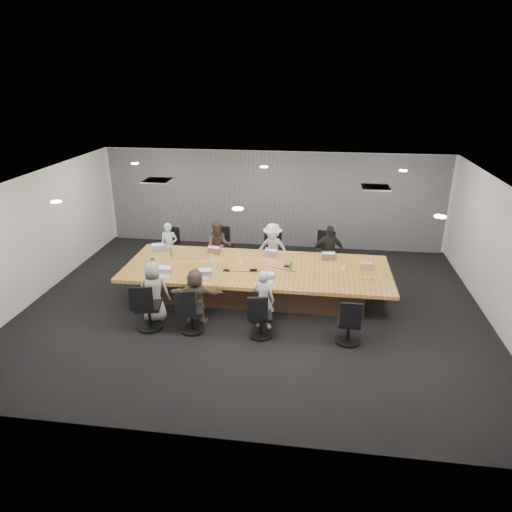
# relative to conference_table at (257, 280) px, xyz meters

# --- Properties ---
(floor) EXTENTS (10.00, 8.00, 0.00)m
(floor) POSITION_rel_conference_table_xyz_m (0.00, -0.50, -0.40)
(floor) COLOR black
(floor) RESTS_ON ground
(ceiling) EXTENTS (10.00, 8.00, 0.00)m
(ceiling) POSITION_rel_conference_table_xyz_m (0.00, -0.50, 2.40)
(ceiling) COLOR white
(ceiling) RESTS_ON wall_back
(wall_back) EXTENTS (10.00, 0.00, 2.80)m
(wall_back) POSITION_rel_conference_table_xyz_m (0.00, 3.50, 1.00)
(wall_back) COLOR beige
(wall_back) RESTS_ON ground
(wall_front) EXTENTS (10.00, 0.00, 2.80)m
(wall_front) POSITION_rel_conference_table_xyz_m (0.00, -4.50, 1.00)
(wall_front) COLOR beige
(wall_front) RESTS_ON ground
(wall_left) EXTENTS (0.00, 8.00, 2.80)m
(wall_left) POSITION_rel_conference_table_xyz_m (-5.00, -0.50, 1.00)
(wall_left) COLOR beige
(wall_left) RESTS_ON ground
(wall_right) EXTENTS (0.00, 8.00, 2.80)m
(wall_right) POSITION_rel_conference_table_xyz_m (5.00, -0.50, 1.00)
(wall_right) COLOR beige
(wall_right) RESTS_ON ground
(curtain) EXTENTS (9.80, 0.04, 2.80)m
(curtain) POSITION_rel_conference_table_xyz_m (0.00, 3.42, 1.00)
(curtain) COLOR slate
(curtain) RESTS_ON ground
(conference_table) EXTENTS (6.00, 2.20, 0.74)m
(conference_table) POSITION_rel_conference_table_xyz_m (0.00, 0.00, 0.00)
(conference_table) COLOR #533528
(conference_table) RESTS_ON ground
(chair_0) EXTENTS (0.61, 0.61, 0.73)m
(chair_0) POSITION_rel_conference_table_xyz_m (-2.50, 1.70, -0.04)
(chair_0) COLOR black
(chair_0) RESTS_ON ground
(chair_1) EXTENTS (0.68, 0.68, 0.87)m
(chair_1) POSITION_rel_conference_table_xyz_m (-1.17, 1.70, 0.03)
(chair_1) COLOR black
(chair_1) RESTS_ON ground
(chair_2) EXTENTS (0.70, 0.70, 0.87)m
(chair_2) POSITION_rel_conference_table_xyz_m (0.23, 1.70, 0.03)
(chair_2) COLOR black
(chair_2) RESTS_ON ground
(chair_3) EXTENTS (0.70, 0.70, 0.86)m
(chair_3) POSITION_rel_conference_table_xyz_m (1.63, 1.70, 0.03)
(chair_3) COLOR black
(chair_3) RESTS_ON ground
(chair_4) EXTENTS (0.65, 0.65, 0.83)m
(chair_4) POSITION_rel_conference_table_xyz_m (-1.96, -1.70, 0.01)
(chair_4) COLOR black
(chair_4) RESTS_ON ground
(chair_5) EXTENTS (0.64, 0.64, 0.76)m
(chair_5) POSITION_rel_conference_table_xyz_m (-1.07, -1.70, -0.02)
(chair_5) COLOR black
(chair_5) RESTS_ON ground
(chair_6) EXTENTS (0.57, 0.57, 0.72)m
(chair_6) POSITION_rel_conference_table_xyz_m (0.32, -1.70, -0.04)
(chair_6) COLOR black
(chair_6) RESTS_ON ground
(chair_7) EXTENTS (0.50, 0.50, 0.74)m
(chair_7) POSITION_rel_conference_table_xyz_m (2.01, -1.70, -0.03)
(chair_7) COLOR black
(chair_7) RESTS_ON ground
(person_0) EXTENTS (0.48, 0.35, 1.23)m
(person_0) POSITION_rel_conference_table_xyz_m (-2.50, 1.35, 0.22)
(person_0) COLOR silver
(person_0) RESTS_ON ground
(laptop_0) EXTENTS (0.38, 0.30, 0.02)m
(laptop_0) POSITION_rel_conference_table_xyz_m (-2.50, 0.80, 0.35)
(laptop_0) COLOR #B2B2B7
(laptop_0) RESTS_ON conference_table
(person_1) EXTENTS (0.75, 0.63, 1.35)m
(person_1) POSITION_rel_conference_table_xyz_m (-1.17, 1.35, 0.27)
(person_1) COLOR #4A3832
(person_1) RESTS_ON ground
(laptop_1) EXTENTS (0.35, 0.28, 0.02)m
(laptop_1) POSITION_rel_conference_table_xyz_m (-1.17, 0.80, 0.35)
(laptop_1) COLOR #8C6647
(laptop_1) RESTS_ON conference_table
(person_2) EXTENTS (0.95, 0.65, 1.35)m
(person_2) POSITION_rel_conference_table_xyz_m (0.23, 1.35, 0.27)
(person_2) COLOR silver
(person_2) RESTS_ON ground
(laptop_2) EXTENTS (0.36, 0.29, 0.02)m
(laptop_2) POSITION_rel_conference_table_xyz_m (0.23, 0.80, 0.35)
(laptop_2) COLOR #B2B2B7
(laptop_2) RESTS_ON conference_table
(person_3) EXTENTS (0.84, 0.44, 1.36)m
(person_3) POSITION_rel_conference_table_xyz_m (1.63, 1.35, 0.28)
(person_3) COLOR black
(person_3) RESTS_ON ground
(laptop_3) EXTENTS (0.33, 0.24, 0.02)m
(laptop_3) POSITION_rel_conference_table_xyz_m (1.63, 0.80, 0.35)
(laptop_3) COLOR #8C6647
(laptop_3) RESTS_ON conference_table
(person_4) EXTENTS (0.69, 0.49, 1.31)m
(person_4) POSITION_rel_conference_table_xyz_m (-1.96, -1.35, 0.25)
(person_4) COLOR #9B9B9B
(person_4) RESTS_ON ground
(laptop_4) EXTENTS (0.33, 0.23, 0.02)m
(laptop_4) POSITION_rel_conference_table_xyz_m (-1.96, -0.80, 0.35)
(laptop_4) COLOR #B2B2B7
(laptop_4) RESTS_ON conference_table
(person_5) EXTENTS (1.14, 0.47, 1.20)m
(person_5) POSITION_rel_conference_table_xyz_m (-1.07, -1.35, 0.20)
(person_5) COLOR brown
(person_5) RESTS_ON ground
(laptop_5) EXTENTS (0.34, 0.27, 0.02)m
(laptop_5) POSITION_rel_conference_table_xyz_m (-1.07, -0.80, 0.35)
(laptop_5) COLOR #B2B2B7
(laptop_5) RESTS_ON conference_table
(person_6) EXTENTS (0.52, 0.40, 1.26)m
(person_6) POSITION_rel_conference_table_xyz_m (0.32, -1.35, 0.23)
(person_6) COLOR #B2B2C4
(person_6) RESTS_ON ground
(laptop_6) EXTENTS (0.31, 0.23, 0.02)m
(laptop_6) POSITION_rel_conference_table_xyz_m (0.32, -0.80, 0.35)
(laptop_6) COLOR #B2B2B7
(laptop_6) RESTS_ON conference_table
(bottle_green_left) EXTENTS (0.08, 0.08, 0.23)m
(bottle_green_left) POSITION_rel_conference_table_xyz_m (-2.12, 0.34, 0.46)
(bottle_green_left) COLOR #388732
(bottle_green_left) RESTS_ON conference_table
(bottle_green_right) EXTENTS (0.08, 0.08, 0.24)m
(bottle_green_right) POSITION_rel_conference_table_xyz_m (0.79, -0.15, 0.46)
(bottle_green_right) COLOR #388732
(bottle_green_right) RESTS_ON conference_table
(bottle_clear) EXTENTS (0.08, 0.08, 0.22)m
(bottle_clear) POSITION_rel_conference_table_xyz_m (-1.05, 0.04, 0.45)
(bottle_clear) COLOR silver
(bottle_clear) RESTS_ON conference_table
(cup_white_far) EXTENTS (0.09, 0.09, 0.09)m
(cup_white_far) POSITION_rel_conference_table_xyz_m (-0.39, 0.09, 0.39)
(cup_white_far) COLOR white
(cup_white_far) RESTS_ON conference_table
(cup_white_near) EXTENTS (0.09, 0.09, 0.10)m
(cup_white_near) POSITION_rel_conference_table_xyz_m (1.96, 0.08, 0.39)
(cup_white_near) COLOR white
(cup_white_near) RESTS_ON conference_table
(mug_brown) EXTENTS (0.12, 0.12, 0.11)m
(mug_brown) POSITION_rel_conference_table_xyz_m (-2.44, -0.05, 0.40)
(mug_brown) COLOR brown
(mug_brown) RESTS_ON conference_table
(mic_left) EXTENTS (0.13, 0.09, 0.03)m
(mic_left) POSITION_rel_conference_table_xyz_m (-0.64, -0.30, 0.35)
(mic_left) COLOR black
(mic_left) RESTS_ON conference_table
(mic_right) EXTENTS (0.15, 0.11, 0.03)m
(mic_right) POSITION_rel_conference_table_xyz_m (0.68, 0.11, 0.35)
(mic_right) COLOR black
(mic_right) RESTS_ON conference_table
(stapler) EXTENTS (0.17, 0.07, 0.06)m
(stapler) POSITION_rel_conference_table_xyz_m (-0.04, -0.25, 0.37)
(stapler) COLOR black
(stapler) RESTS_ON conference_table
(canvas_bag) EXTENTS (0.27, 0.17, 0.15)m
(canvas_bag) POSITION_rel_conference_table_xyz_m (2.47, 0.25, 0.41)
(canvas_bag) COLOR tan
(canvas_bag) RESTS_ON conference_table
(snack_packet) EXTENTS (0.22, 0.19, 0.04)m
(snack_packet) POSITION_rel_conference_table_xyz_m (2.43, -0.33, 0.36)
(snack_packet) COLOR orange
(snack_packet) RESTS_ON conference_table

